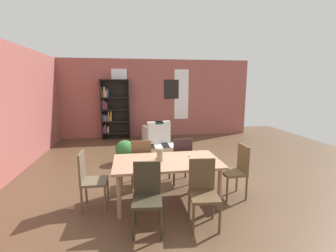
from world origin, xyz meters
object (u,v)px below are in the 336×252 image
at_px(dining_chair_near_right, 203,190).
at_px(armchair_white, 156,134).
at_px(dining_table, 167,165).
at_px(bookshelf_tall, 113,109).
at_px(vase_on_table, 160,155).
at_px(dining_chair_far_left, 141,161).
at_px(dining_chair_near_left, 147,195).
at_px(dining_chair_head_left, 90,178).
at_px(potted_plant_by_shelf, 125,151).
at_px(dining_chair_far_right, 181,159).
at_px(dining_chair_head_right, 237,169).

relative_size(dining_chair_near_right, armchair_white, 0.99).
xyz_separation_m(dining_table, bookshelf_tall, (-1.18, 5.06, 0.43)).
relative_size(dining_table, vase_on_table, 8.48).
bearing_deg(dining_chair_far_left, vase_on_table, -68.84).
bearing_deg(armchair_white, dining_chair_near_right, -88.91).
bearing_deg(dining_chair_near_left, dining_chair_far_left, 90.31).
bearing_deg(dining_chair_near_right, dining_chair_head_left, 156.47).
xyz_separation_m(dining_chair_head_left, dining_chair_near_right, (1.67, -0.73, 0.00)).
relative_size(dining_chair_far_left, potted_plant_by_shelf, 1.61).
distance_m(bookshelf_tall, armchair_white, 1.84).
relative_size(dining_chair_far_left, armchair_white, 0.99).
bearing_deg(dining_table, potted_plant_by_shelf, 108.49).
distance_m(dining_chair_near_right, armchair_white, 5.08).
bearing_deg(dining_chair_near_right, dining_chair_far_right, 90.02).
bearing_deg(dining_chair_head_left, dining_chair_far_left, 40.03).
xyz_separation_m(dining_table, potted_plant_by_shelf, (-0.74, 2.20, -0.34)).
relative_size(dining_table, dining_chair_near_right, 1.88).
relative_size(dining_table, dining_chair_head_right, 1.88).
bearing_deg(bookshelf_tall, dining_chair_far_right, -69.87).
height_order(dining_table, dining_chair_near_right, dining_chair_near_right).
bearing_deg(bookshelf_tall, armchair_white, -25.53).
bearing_deg(dining_chair_head_right, dining_chair_far_left, 156.50).
height_order(dining_chair_head_left, dining_chair_far_right, same).
bearing_deg(dining_chair_near_right, dining_chair_far_left, 119.11).
relative_size(dining_chair_far_right, bookshelf_tall, 0.44).
xyz_separation_m(dining_chair_head_left, dining_chair_far_left, (0.86, 0.72, 0.00)).
height_order(dining_table, vase_on_table, vase_on_table).
xyz_separation_m(dining_chair_near_left, armchair_white, (0.70, 5.07, -0.23)).
height_order(dining_chair_head_left, armchair_white, dining_chair_head_left).
relative_size(vase_on_table, potted_plant_by_shelf, 0.36).
relative_size(dining_chair_near_right, dining_chair_near_left, 1.00).
bearing_deg(dining_chair_near_right, armchair_white, 91.09).
xyz_separation_m(dining_chair_head_right, dining_chair_far_left, (-1.67, 0.72, 0.00)).
distance_m(vase_on_table, dining_chair_head_left, 1.19).
height_order(dining_chair_head_left, bookshelf_tall, bookshelf_tall).
distance_m(dining_table, dining_chair_far_left, 0.84).
height_order(dining_chair_far_left, potted_plant_by_shelf, dining_chair_far_left).
bearing_deg(dining_chair_near_left, vase_on_table, 69.39).
xyz_separation_m(vase_on_table, dining_chair_far_left, (-0.28, 0.73, -0.33)).
bearing_deg(dining_chair_far_right, bookshelf_tall, 110.13).
distance_m(dining_chair_head_left, dining_chair_near_right, 1.82).
xyz_separation_m(dining_chair_near_left, potted_plant_by_shelf, (-0.34, 2.93, -0.20)).
height_order(dining_chair_head_right, bookshelf_tall, bookshelf_tall).
xyz_separation_m(dining_table, dining_chair_near_left, (-0.39, -0.73, -0.15)).
distance_m(dining_chair_head_left, potted_plant_by_shelf, 2.27).
bearing_deg(dining_table, vase_on_table, -180.00).
bearing_deg(potted_plant_by_shelf, vase_on_table, -74.36).
bearing_deg(dining_chair_near_left, dining_chair_far_right, 61.14).
height_order(dining_chair_near_right, dining_chair_far_right, same).
relative_size(dining_chair_head_left, dining_chair_far_left, 1.00).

